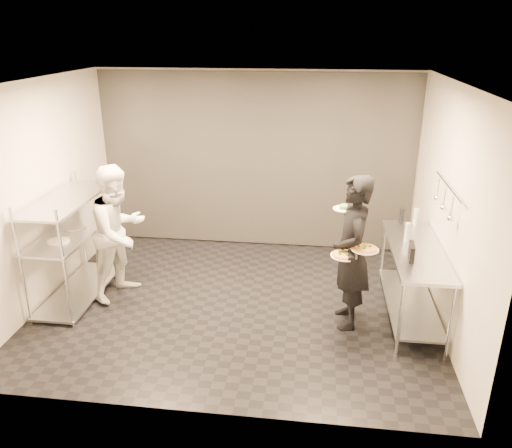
# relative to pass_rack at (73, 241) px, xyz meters

# --- Properties ---
(room_shell) EXTENTS (5.00, 4.00, 2.80)m
(room_shell) POSITION_rel_pass_rack_xyz_m (2.15, 1.18, 0.63)
(room_shell) COLOR black
(room_shell) RESTS_ON ground
(pass_rack) EXTENTS (0.60, 1.60, 1.50)m
(pass_rack) POSITION_rel_pass_rack_xyz_m (0.00, 0.00, 0.00)
(pass_rack) COLOR silver
(pass_rack) RESTS_ON ground
(prep_counter) EXTENTS (0.60, 1.80, 0.92)m
(prep_counter) POSITION_rel_pass_rack_xyz_m (4.33, 0.00, -0.14)
(prep_counter) COLOR silver
(prep_counter) RESTS_ON ground
(utensil_rail) EXTENTS (0.07, 1.20, 0.31)m
(utensil_rail) POSITION_rel_pass_rack_xyz_m (4.58, 0.00, 0.78)
(utensil_rail) COLOR silver
(utensil_rail) RESTS_ON room_shell
(waiter) EXTENTS (0.52, 0.72, 1.86)m
(waiter) POSITION_rel_pass_rack_xyz_m (3.55, -0.26, 0.16)
(waiter) COLOR black
(waiter) RESTS_ON ground
(chef) EXTENTS (0.96, 1.06, 1.79)m
(chef) POSITION_rel_pass_rack_xyz_m (0.60, 0.10, 0.13)
(chef) COLOR white
(chef) RESTS_ON ground
(pizza_plate_near) EXTENTS (0.30, 0.30, 0.05)m
(pizza_plate_near) POSITION_rel_pass_rack_xyz_m (3.45, -0.49, 0.24)
(pizza_plate_near) COLOR white
(pizza_plate_near) RESTS_ON waiter
(pizza_plate_far) EXTENTS (0.31, 0.31, 0.05)m
(pizza_plate_far) POSITION_rel_pass_rack_xyz_m (3.68, -0.48, 0.32)
(pizza_plate_far) COLOR white
(pizza_plate_far) RESTS_ON waiter
(salad_plate) EXTENTS (0.25, 0.25, 0.07)m
(salad_plate) POSITION_rel_pass_rack_xyz_m (3.44, 0.01, 0.63)
(salad_plate) COLOR white
(salad_plate) RESTS_ON waiter
(pos_monitor) EXTENTS (0.07, 0.26, 0.18)m
(pos_monitor) POSITION_rel_pass_rack_xyz_m (4.21, -0.32, 0.24)
(pos_monitor) COLOR black
(pos_monitor) RESTS_ON prep_counter
(bottle_green) EXTENTS (0.06, 0.06, 0.23)m
(bottle_green) POSITION_rel_pass_rack_xyz_m (4.24, 0.22, 0.27)
(bottle_green) COLOR #929F93
(bottle_green) RESTS_ON prep_counter
(bottle_clear) EXTENTS (0.07, 0.07, 0.22)m
(bottle_clear) POSITION_rel_pass_rack_xyz_m (4.44, 0.80, 0.26)
(bottle_clear) COLOR #929F93
(bottle_clear) RESTS_ON prep_counter
(bottle_dark) EXTENTS (0.06, 0.06, 0.22)m
(bottle_dark) POSITION_rel_pass_rack_xyz_m (4.26, 0.80, 0.26)
(bottle_dark) COLOR black
(bottle_dark) RESTS_ON prep_counter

